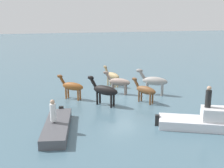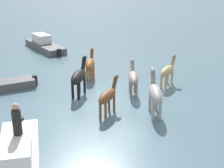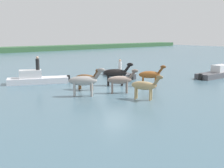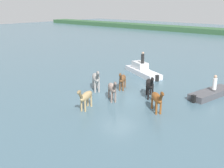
% 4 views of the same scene
% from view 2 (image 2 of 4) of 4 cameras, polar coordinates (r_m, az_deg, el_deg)
% --- Properties ---
extents(ground_plane, '(162.64, 162.64, 0.00)m').
position_cam_2_polar(ground_plane, '(18.10, 1.71, -2.26)').
color(ground_plane, '#476675').
extents(horse_gray_outer, '(1.34, 2.05, 1.68)m').
position_cam_2_polar(horse_gray_outer, '(15.79, -0.71, -2.03)').
color(horse_gray_outer, brown).
rests_on(horse_gray_outer, ground_plane).
extents(horse_lead, '(2.02, 1.67, 1.77)m').
position_cam_2_polar(horse_lead, '(18.19, 3.69, 1.11)').
color(horse_lead, gray).
rests_on(horse_lead, ground_plane).
extents(horse_dun_straggler, '(1.93, 1.76, 1.76)m').
position_cam_2_polar(horse_dun_straggler, '(20.80, -3.77, 3.51)').
color(horse_dun_straggler, brown).
rests_on(horse_dun_straggler, ground_plane).
extents(horse_pinto_flank, '(2.26, 1.86, 1.98)m').
position_cam_2_polar(horse_pinto_flank, '(15.79, 7.48, -1.57)').
color(horse_pinto_flank, '#9E9993').
rests_on(horse_pinto_flank, ground_plane).
extents(horse_chestnut_trailing, '(1.93, 2.16, 1.95)m').
position_cam_2_polar(horse_chestnut_trailing, '(18.13, -5.75, 1.31)').
color(horse_chestnut_trailing, black).
rests_on(horse_chestnut_trailing, ground_plane).
extents(horse_mid_herd, '(1.15, 2.14, 1.70)m').
position_cam_2_polar(horse_mid_herd, '(19.77, 9.61, 2.28)').
color(horse_mid_herd, tan).
rests_on(horse_mid_herd, ground_plane).
extents(boat_dinghy_port, '(5.32, 3.52, 1.36)m').
position_cam_2_polar(boat_dinghy_port, '(12.51, -15.93, -12.24)').
color(boat_dinghy_port, silver).
rests_on(boat_dinghy_port, ground_plane).
extents(boat_tender_starboard, '(5.62, 1.84, 1.36)m').
position_cam_2_polar(boat_tender_starboard, '(29.04, -11.62, 6.55)').
color(boat_tender_starboard, '#4C4C51').
rests_on(boat_tender_starboard, ground_plane).
extents(person_watcher_seated, '(0.32, 0.32, 1.19)m').
position_cam_2_polar(person_watcher_seated, '(11.95, -16.15, -6.03)').
color(person_watcher_seated, black).
rests_on(person_watcher_seated, boat_dinghy_port).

